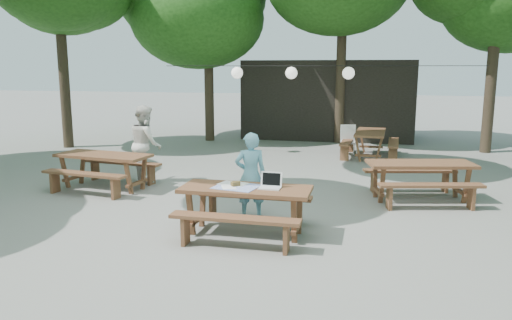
{
  "coord_description": "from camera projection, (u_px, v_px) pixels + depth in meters",
  "views": [
    {
      "loc": [
        2.08,
        -8.23,
        2.57
      ],
      "look_at": [
        0.24,
        -0.32,
        1.05
      ],
      "focal_mm": 35.0,
      "sensor_mm": 36.0,
      "label": 1
    }
  ],
  "objects": [
    {
      "name": "plastic_chair",
      "position": [
        349.0,
        147.0,
        14.59
      ],
      "size": [
        0.54,
        0.54,
        0.9
      ],
      "rotation": [
        0.0,
        0.0,
        0.27
      ],
      "color": "white",
      "rests_on": "ground"
    },
    {
      "name": "tabletop_clutter",
      "position": [
        236.0,
        186.0,
        7.7
      ],
      "size": [
        0.74,
        0.66,
        0.08
      ],
      "color": "blue",
      "rests_on": "main_picnic_table"
    },
    {
      "name": "picnic_table_ne",
      "position": [
        420.0,
        181.0,
        9.71
      ],
      "size": [
        2.2,
        1.96,
        0.75
      ],
      "rotation": [
        0.0,
        0.0,
        0.22
      ],
      "color": "#54311D",
      "rests_on": "ground"
    },
    {
      "name": "pavilion",
      "position": [
        329.0,
        99.0,
        18.5
      ],
      "size": [
        6.0,
        3.0,
        2.8
      ],
      "primitive_type": "cube",
      "color": "black",
      "rests_on": "ground"
    },
    {
      "name": "picnic_table_nw",
      "position": [
        104.0,
        171.0,
        10.64
      ],
      "size": [
        2.08,
        1.81,
        0.75
      ],
      "rotation": [
        0.0,
        0.0,
        -0.13
      ],
      "color": "#54311D",
      "rests_on": "ground"
    },
    {
      "name": "woman",
      "position": [
        251.0,
        175.0,
        8.54
      ],
      "size": [
        0.63,
        0.51,
        1.48
      ],
      "primitive_type": "imported",
      "rotation": [
        0.0,
        0.0,
        3.47
      ],
      "color": "#7ECAE6",
      "rests_on": "ground"
    },
    {
      "name": "main_picnic_table",
      "position": [
        246.0,
        210.0,
        7.72
      ],
      "size": [
        2.0,
        1.58,
        0.75
      ],
      "color": "#54311D",
      "rests_on": "ground"
    },
    {
      "name": "second_person",
      "position": [
        146.0,
        144.0,
        11.23
      ],
      "size": [
        1.02,
        1.07,
        1.73
      ],
      "primitive_type": "imported",
      "rotation": [
        0.0,
        0.0,
        2.19
      ],
      "color": "silver",
      "rests_on": "ground"
    },
    {
      "name": "paper_lanterns",
      "position": [
        292.0,
        73.0,
        14.16
      ],
      "size": [
        9.0,
        0.34,
        0.38
      ],
      "color": "black",
      "rests_on": "ground"
    },
    {
      "name": "ground",
      "position": [
        247.0,
        214.0,
        8.82
      ],
      "size": [
        80.0,
        80.0,
        0.0
      ],
      "primitive_type": "plane",
      "color": "slate",
      "rests_on": "ground"
    },
    {
      "name": "picnic_table_far_e",
      "position": [
        370.0,
        144.0,
        14.36
      ],
      "size": [
        1.66,
        2.03,
        0.75
      ],
      "rotation": [
        0.0,
        0.0,
        1.53
      ],
      "color": "#54311D",
      "rests_on": "ground"
    },
    {
      "name": "laptop",
      "position": [
        271.0,
        184.0,
        7.61
      ],
      "size": [
        0.33,
        0.27,
        0.24
      ],
      "rotation": [
        0.0,
        0.0,
        -0.02
      ],
      "color": "white",
      "rests_on": "main_picnic_table"
    }
  ]
}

